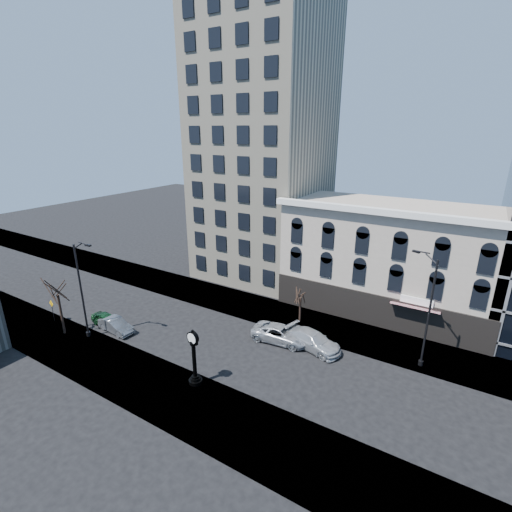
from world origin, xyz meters
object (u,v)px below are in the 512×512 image
Objects in this scene: street_clock at (194,359)px; warning_sign at (52,307)px; street_lamp_near at (82,265)px; car_near_a at (107,320)px; car_near_b at (116,325)px.

street_clock is 2.00× the size of warning_sign.
warning_sign is (-6.55, -0.07, -5.94)m from street_lamp_near.
warning_sign is 0.63× the size of car_near_a.
street_lamp_near is 8.84m from warning_sign.
street_clock reaches higher than car_near_a.
street_lamp_near is 7.54m from car_near_a.
car_near_b is (1.83, -0.29, 0.04)m from car_near_a.
street_lamp_near is 4.13× the size of warning_sign.
street_lamp_near is at bearing -151.61° from car_near_a.
street_lamp_near reaches higher than car_near_b.
car_near_b is at bearing -94.94° from car_near_a.
street_clock is at bearing -5.59° from street_lamp_near.
car_near_a is at bearing 30.11° from warning_sign.
car_near_b is (0.76, 2.09, -7.04)m from street_lamp_near.
street_lamp_near is at bearing 6.58° from warning_sign.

